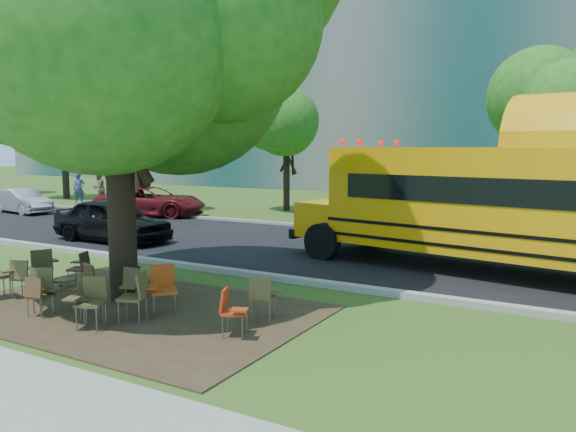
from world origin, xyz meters
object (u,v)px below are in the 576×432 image
Objects in this scene: chair_3 at (83,282)px; chair_12 at (162,285)px; chair_13 at (263,294)px; chair_11 at (136,282)px; pedestrian_a at (79,189)px; chair_0 at (24,275)px; chair_6 at (136,292)px; chair_7 at (231,308)px; chair_9 at (81,265)px; chair_8 at (42,265)px; chair_14 at (89,297)px; black_car at (112,220)px; bg_car_silver at (23,201)px; bg_car_red at (151,202)px; chair_4 at (39,292)px; chair_5 at (91,298)px; chair_2 at (46,284)px; school_bus at (564,205)px; chair_10 at (123,264)px; main_tree at (115,18)px.

chair_12 reaches higher than chair_3.
chair_13 is at bearing 151.16° from chair_12.
chair_11 is 0.46× the size of pedestrian_a.
chair_0 is 3.20m from chair_6.
chair_7 is 1.05× the size of chair_11.
chair_9 is 1.02× the size of chair_11.
chair_8 is 0.78m from chair_9.
chair_14 reaches higher than chair_11.
black_car reaches higher than bg_car_silver.
pedestrian_a is (-15.01, 14.02, 0.33)m from chair_0.
bg_car_red is at bearing 126.97° from chair_11.
chair_9 is 13.08m from bg_car_red.
chair_3 reaches higher than chair_4.
chair_5 is 0.21× the size of black_car.
chair_9 is (-2.55, 1.94, -0.06)m from chair_5.
chair_7 is at bearing -122.34° from black_car.
chair_2 is 15.09m from bg_car_red.
school_bus is 3.04× the size of black_car.
chair_12 is 15.68m from bg_car_red.
chair_2 is at bearing -63.42° from chair_14.
black_car reaches higher than chair_5.
chair_5 is 0.53× the size of pedestrian_a.
chair_9 is at bearing -162.57° from bg_car_red.
chair_6 is at bearing -96.03° from pedestrian_a.
chair_10 is (-1.49, 2.18, 0.03)m from chair_5.
chair_13 is (0.03, 0.93, 0.01)m from chair_7.
bg_car_silver reaches higher than chair_4.
pedestrian_a is at bearing -145.63° from chair_7.
main_tree is 11.66× the size of chair_11.
chair_14 is 0.16× the size of bg_car_red.
chair_11 is 2.78m from chair_13.
bg_car_red is (-3.79, 5.83, -0.05)m from black_car.
chair_10 is 0.20× the size of bg_car_red.
school_bus is 13.55× the size of chair_10.
chair_9 is at bearing 58.76° from chair_0.
chair_5 is at bearing 17.64° from chair_12.
chair_2 is 0.18× the size of bg_car_red.
chair_5 is 2.96m from chair_13.
chair_4 is at bearing -14.69° from chair_12.
black_car is at bearing 138.65° from main_tree.
chair_8 is (-3.46, 0.71, 0.00)m from chair_6.
school_bus is at bearing -74.30° from pedestrian_a.
bg_car_silver reaches higher than chair_3.
chair_13 is (-4.36, -5.91, -1.28)m from school_bus.
chair_8 is at bearing 168.56° from chair_13.
chair_11 is (-0.37, 1.44, -0.07)m from chair_5.
chair_14 is at bearing -123.68° from school_bus.
chair_3 is 1.08× the size of chair_7.
bg_car_red is (-10.10, 12.27, 0.19)m from chair_14.
pedestrian_a reaches higher than chair_6.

